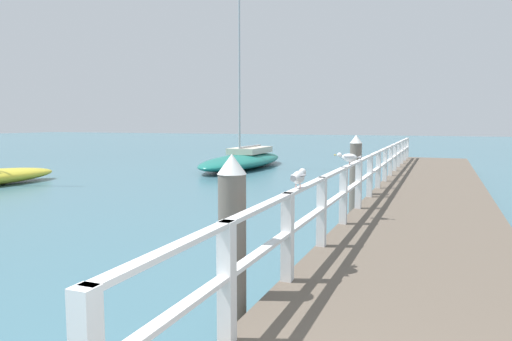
# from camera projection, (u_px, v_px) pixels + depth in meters

# --- Properties ---
(pier_deck) EXTENTS (2.75, 23.47, 0.54)m
(pier_deck) POSITION_uv_depth(u_px,v_px,m) (429.00, 201.00, 11.97)
(pier_deck) COLOR brown
(pier_deck) RESTS_ON ground_plane
(pier_railing) EXTENTS (0.12, 21.99, 0.98)m
(pier_railing) POSITION_uv_depth(u_px,v_px,m) (378.00, 165.00, 12.35)
(pier_railing) COLOR white
(pier_railing) RESTS_ON pier_deck
(dock_piling_near) EXTENTS (0.29, 0.29, 1.98)m
(dock_piling_near) POSITION_uv_depth(u_px,v_px,m) (232.00, 251.00, 4.71)
(dock_piling_near) COLOR #6B6056
(dock_piling_near) RESTS_ON ground_plane
(dock_piling_far) EXTENTS (0.29, 0.29, 1.98)m
(dock_piling_far) POSITION_uv_depth(u_px,v_px,m) (355.00, 176.00, 11.34)
(dock_piling_far) COLOR #6B6056
(dock_piling_far) RESTS_ON ground_plane
(seagull_foreground) EXTENTS (0.18, 0.48, 0.21)m
(seagull_foreground) POSITION_uv_depth(u_px,v_px,m) (299.00, 177.00, 5.45)
(seagull_foreground) COLOR white
(seagull_foreground) RESTS_ON pier_railing
(seagull_background) EXTENTS (0.48, 0.19, 0.21)m
(seagull_background) POSITION_uv_depth(u_px,v_px,m) (349.00, 157.00, 8.41)
(seagull_background) COLOR white
(seagull_background) RESTS_ON pier_railing
(boat_2) EXTENTS (2.66, 8.49, 10.02)m
(boat_2) POSITION_uv_depth(u_px,v_px,m) (243.00, 160.00, 23.39)
(boat_2) COLOR #197266
(boat_2) RESTS_ON ground_plane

